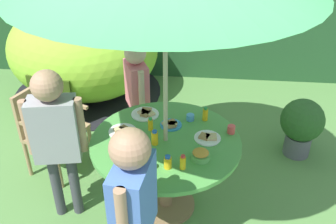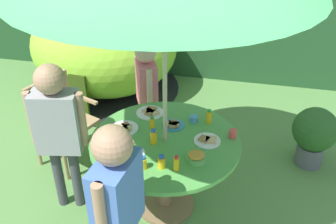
% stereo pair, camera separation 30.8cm
% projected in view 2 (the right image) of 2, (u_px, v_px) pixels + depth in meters
% --- Properties ---
extents(ground_plane, '(10.00, 10.00, 0.02)m').
position_uv_depth(ground_plane, '(165.00, 205.00, 3.59)').
color(ground_plane, '#548442').
extents(hedge_backdrop, '(9.00, 0.70, 1.78)m').
position_uv_depth(hedge_backdrop, '(210.00, 14.00, 5.62)').
color(hedge_backdrop, '#234C28').
rests_on(hedge_backdrop, ground_plane).
extents(garden_table, '(1.26, 1.26, 0.75)m').
position_uv_depth(garden_table, '(165.00, 154.00, 3.26)').
color(garden_table, brown).
rests_on(garden_table, ground_plane).
extents(wooden_chair, '(0.61, 0.66, 0.92)m').
position_uv_depth(wooden_chair, '(59.00, 116.00, 3.92)').
color(wooden_chair, tan).
rests_on(wooden_chair, ground_plane).
extents(dome_tent, '(2.40, 2.40, 1.30)m').
position_uv_depth(dome_tent, '(104.00, 46.00, 5.20)').
color(dome_tent, '#8CC633').
rests_on(dome_tent, ground_plane).
extents(potted_plant, '(0.46, 0.46, 0.67)m').
position_uv_depth(potted_plant, '(314.00, 134.00, 3.90)').
color(potted_plant, '#595960').
rests_on(potted_plant, ground_plane).
extents(child_in_pink_shirt, '(0.30, 0.40, 1.27)m').
position_uv_depth(child_in_pink_shirt, '(147.00, 84.00, 3.91)').
color(child_in_pink_shirt, brown).
rests_on(child_in_pink_shirt, ground_plane).
extents(child_in_grey_shirt, '(0.47, 0.27, 1.43)m').
position_uv_depth(child_in_grey_shirt, '(57.00, 122.00, 3.12)').
color(child_in_grey_shirt, '#3F3F47').
rests_on(child_in_grey_shirt, ground_plane).
extents(child_in_blue_shirt, '(0.25, 0.48, 1.45)m').
position_uv_depth(child_in_blue_shirt, '(117.00, 196.00, 2.38)').
color(child_in_blue_shirt, '#3F3F47').
rests_on(child_in_blue_shirt, ground_plane).
extents(snack_bowl, '(0.15, 0.15, 0.08)m').
position_uv_depth(snack_bowl, '(196.00, 157.00, 2.93)').
color(snack_bowl, '#66B259').
rests_on(snack_bowl, garden_table).
extents(plate_mid_left, '(0.25, 0.25, 0.03)m').
position_uv_depth(plate_mid_left, '(150.00, 112.00, 3.53)').
color(plate_mid_left, white).
rests_on(plate_mid_left, garden_table).
extents(plate_mid_right, '(0.19, 0.19, 0.03)m').
position_uv_depth(plate_mid_right, '(133.00, 153.00, 3.01)').
color(plate_mid_right, white).
rests_on(plate_mid_right, garden_table).
extents(plate_near_right, '(0.22, 0.22, 0.03)m').
position_uv_depth(plate_near_right, '(207.00, 140.00, 3.16)').
color(plate_near_right, white).
rests_on(plate_near_right, garden_table).
extents(plate_far_left, '(0.19, 0.19, 0.03)m').
position_uv_depth(plate_far_left, '(173.00, 125.00, 3.35)').
color(plate_far_left, '#338CD8').
rests_on(plate_far_left, garden_table).
extents(plate_center_back, '(0.24, 0.24, 0.03)m').
position_uv_depth(plate_center_back, '(124.00, 128.00, 3.30)').
color(plate_center_back, white).
rests_on(plate_center_back, garden_table).
extents(juice_bottle_near_left, '(0.05, 0.05, 0.12)m').
position_uv_depth(juice_bottle_near_left, '(176.00, 163.00, 2.83)').
color(juice_bottle_near_left, yellow).
rests_on(juice_bottle_near_left, garden_table).
extents(juice_bottle_far_right, '(0.05, 0.05, 0.13)m').
position_uv_depth(juice_bottle_far_right, '(209.00, 117.00, 3.37)').
color(juice_bottle_far_right, yellow).
rests_on(juice_bottle_far_right, garden_table).
extents(juice_bottle_center_front, '(0.04, 0.04, 0.12)m').
position_uv_depth(juice_bottle_center_front, '(152.00, 123.00, 3.29)').
color(juice_bottle_center_front, yellow).
rests_on(juice_bottle_center_front, garden_table).
extents(juice_bottle_front_edge, '(0.06, 0.06, 0.13)m').
position_uv_depth(juice_bottle_front_edge, '(153.00, 137.00, 3.11)').
color(juice_bottle_front_edge, yellow).
rests_on(juice_bottle_front_edge, garden_table).
extents(juice_bottle_back_edge, '(0.06, 0.06, 0.11)m').
position_uv_depth(juice_bottle_back_edge, '(162.00, 162.00, 2.85)').
color(juice_bottle_back_edge, yellow).
rests_on(juice_bottle_back_edge, garden_table).
extents(juice_bottle_spot_a, '(0.05, 0.05, 0.10)m').
position_uv_depth(juice_bottle_spot_a, '(131.00, 176.00, 2.73)').
color(juice_bottle_spot_a, yellow).
rests_on(juice_bottle_spot_a, garden_table).
extents(juice_bottle_spot_b, '(0.06, 0.06, 0.10)m').
position_uv_depth(juice_bottle_spot_b, '(143.00, 163.00, 2.85)').
color(juice_bottle_spot_b, yellow).
rests_on(juice_bottle_spot_b, garden_table).
extents(cup_near, '(0.07, 0.07, 0.07)m').
position_uv_depth(cup_near, '(233.00, 134.00, 3.19)').
color(cup_near, '#E04C47').
rests_on(cup_near, garden_table).
extents(cup_far, '(0.07, 0.07, 0.06)m').
position_uv_depth(cup_far, '(194.00, 119.00, 3.40)').
color(cup_far, '#4C99D8').
rests_on(cup_far, garden_table).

